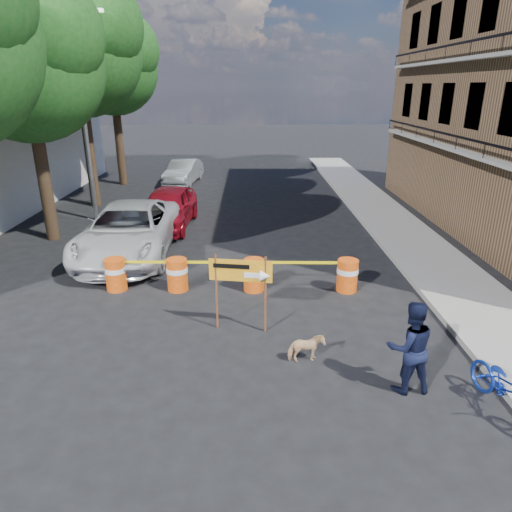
{
  "coord_description": "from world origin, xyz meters",
  "views": [
    {
      "loc": [
        0.43,
        -9.09,
        5.28
      ],
      "look_at": [
        0.59,
        1.58,
        1.3
      ],
      "focal_mm": 32.0,
      "sensor_mm": 36.0,
      "label": 1
    }
  ],
  "objects_px": {
    "barrel_mid_right": "(254,274)",
    "barrel_far_left": "(116,274)",
    "detour_sign": "(249,277)",
    "sedan_silver": "(184,172)",
    "sedan_red": "(168,208)",
    "barrel_far_right": "(347,275)",
    "suv_white": "(129,231)",
    "barrel_mid_left": "(177,274)",
    "pedestrian": "(410,347)",
    "dog": "(306,348)"
  },
  "relations": [
    {
      "from": "barrel_mid_right",
      "to": "barrel_far_left",
      "type": "bearing_deg",
      "value": 178.57
    },
    {
      "from": "detour_sign",
      "to": "barrel_mid_right",
      "type": "bearing_deg",
      "value": 95.19
    },
    {
      "from": "detour_sign",
      "to": "sedan_silver",
      "type": "height_order",
      "value": "detour_sign"
    },
    {
      "from": "sedan_red",
      "to": "barrel_mid_right",
      "type": "bearing_deg",
      "value": -58.17
    },
    {
      "from": "sedan_red",
      "to": "sedan_silver",
      "type": "relative_size",
      "value": 1.13
    },
    {
      "from": "barrel_far_right",
      "to": "suv_white",
      "type": "distance_m",
      "value": 7.26
    },
    {
      "from": "suv_white",
      "to": "sedan_silver",
      "type": "height_order",
      "value": "suv_white"
    },
    {
      "from": "barrel_far_left",
      "to": "suv_white",
      "type": "bearing_deg",
      "value": 95.98
    },
    {
      "from": "barrel_mid_right",
      "to": "detour_sign",
      "type": "xyz_separation_m",
      "value": [
        -0.14,
        -2.2,
        0.86
      ]
    },
    {
      "from": "suv_white",
      "to": "barrel_mid_right",
      "type": "bearing_deg",
      "value": -36.06
    },
    {
      "from": "barrel_far_right",
      "to": "suv_white",
      "type": "bearing_deg",
      "value": 155.84
    },
    {
      "from": "barrel_mid_left",
      "to": "pedestrian",
      "type": "relative_size",
      "value": 0.51
    },
    {
      "from": "barrel_mid_left",
      "to": "barrel_far_right",
      "type": "distance_m",
      "value": 4.64
    },
    {
      "from": "barrel_mid_right",
      "to": "detour_sign",
      "type": "distance_m",
      "value": 2.37
    },
    {
      "from": "barrel_far_left",
      "to": "sedan_silver",
      "type": "distance_m",
      "value": 14.71
    },
    {
      "from": "suv_white",
      "to": "detour_sign",
      "type": "bearing_deg",
      "value": -53.0
    },
    {
      "from": "sedan_red",
      "to": "barrel_far_left",
      "type": "bearing_deg",
      "value": -91.06
    },
    {
      "from": "barrel_mid_right",
      "to": "sedan_silver",
      "type": "distance_m",
      "value": 15.31
    },
    {
      "from": "barrel_far_left",
      "to": "pedestrian",
      "type": "bearing_deg",
      "value": -34.7
    },
    {
      "from": "suv_white",
      "to": "sedan_red",
      "type": "bearing_deg",
      "value": 76.46
    },
    {
      "from": "sedan_silver",
      "to": "sedan_red",
      "type": "bearing_deg",
      "value": -78.68
    },
    {
      "from": "barrel_far_right",
      "to": "sedan_red",
      "type": "xyz_separation_m",
      "value": [
        -5.88,
        6.17,
        0.31
      ]
    },
    {
      "from": "sedan_silver",
      "to": "dog",
      "type": "bearing_deg",
      "value": -67.26
    },
    {
      "from": "barrel_mid_left",
      "to": "suv_white",
      "type": "xyz_separation_m",
      "value": [
        -1.98,
        2.84,
        0.36
      ]
    },
    {
      "from": "barrel_mid_right",
      "to": "suv_white",
      "type": "relative_size",
      "value": 0.15
    },
    {
      "from": "detour_sign",
      "to": "pedestrian",
      "type": "bearing_deg",
      "value": -28.8
    },
    {
      "from": "dog",
      "to": "barrel_far_left",
      "type": "bearing_deg",
      "value": 41.57
    },
    {
      "from": "barrel_far_left",
      "to": "detour_sign",
      "type": "distance_m",
      "value": 4.39
    },
    {
      "from": "barrel_mid_left",
      "to": "pedestrian",
      "type": "xyz_separation_m",
      "value": [
        4.85,
        -4.48,
        0.42
      ]
    },
    {
      "from": "sedan_red",
      "to": "barrel_mid_left",
      "type": "bearing_deg",
      "value": -75.24
    },
    {
      "from": "barrel_mid_left",
      "to": "sedan_red",
      "type": "relative_size",
      "value": 0.2
    },
    {
      "from": "barrel_mid_left",
      "to": "barrel_mid_right",
      "type": "height_order",
      "value": "same"
    },
    {
      "from": "suv_white",
      "to": "sedan_silver",
      "type": "distance_m",
      "value": 11.91
    },
    {
      "from": "barrel_mid_left",
      "to": "detour_sign",
      "type": "distance_m",
      "value": 3.1
    },
    {
      "from": "barrel_mid_right",
      "to": "pedestrian",
      "type": "distance_m",
      "value": 5.23
    },
    {
      "from": "barrel_far_right",
      "to": "pedestrian",
      "type": "distance_m",
      "value": 4.38
    },
    {
      "from": "barrel_mid_right",
      "to": "detour_sign",
      "type": "bearing_deg",
      "value": -93.59
    },
    {
      "from": "barrel_mid_left",
      "to": "pedestrian",
      "type": "bearing_deg",
      "value": -42.73
    },
    {
      "from": "pedestrian",
      "to": "suv_white",
      "type": "bearing_deg",
      "value": -51.33
    },
    {
      "from": "sedan_red",
      "to": "sedan_silver",
      "type": "distance_m",
      "value": 8.73
    },
    {
      "from": "barrel_far_right",
      "to": "detour_sign",
      "type": "xyz_separation_m",
      "value": [
        -2.68,
        -2.13,
        0.86
      ]
    },
    {
      "from": "dog",
      "to": "sedan_red",
      "type": "relative_size",
      "value": 0.16
    },
    {
      "from": "barrel_mid_left",
      "to": "pedestrian",
      "type": "distance_m",
      "value": 6.61
    },
    {
      "from": "suv_white",
      "to": "sedan_red",
      "type": "distance_m",
      "value": 3.28
    },
    {
      "from": "dog",
      "to": "sedan_silver",
      "type": "relative_size",
      "value": 0.18
    },
    {
      "from": "barrel_far_left",
      "to": "barrel_mid_right",
      "type": "xyz_separation_m",
      "value": [
        3.78,
        -0.09,
        0.0
      ]
    },
    {
      "from": "dog",
      "to": "sedan_silver",
      "type": "height_order",
      "value": "sedan_silver"
    },
    {
      "from": "barrel_mid_left",
      "to": "detour_sign",
      "type": "height_order",
      "value": "detour_sign"
    },
    {
      "from": "suv_white",
      "to": "pedestrian",
      "type": "bearing_deg",
      "value": -47.67
    },
    {
      "from": "dog",
      "to": "sedan_red",
      "type": "distance_m",
      "value": 10.55
    }
  ]
}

